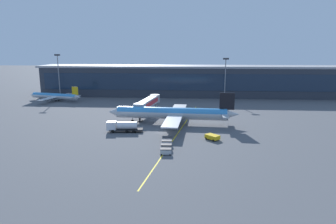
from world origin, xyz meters
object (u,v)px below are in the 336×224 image
main_airliner (172,113)px  fuel_tanker (122,126)px  baggage_cart_0 (166,151)px  baggage_cart_1 (166,147)px  baggage_cart_3 (167,139)px  baggage_cart_2 (167,143)px  commuter_jet_far (55,96)px  pushback_tug (213,137)px

main_airliner → fuel_tanker: main_airliner is taller
baggage_cart_0 → baggage_cart_1: 3.20m
fuel_tanker → baggage_cart_3: 16.82m
main_airliner → baggage_cart_2: 23.13m
baggage_cart_0 → commuter_jet_far: 91.65m
pushback_tug → commuter_jet_far: 91.53m
baggage_cart_0 → baggage_cart_2: same height
baggage_cart_1 → baggage_cart_3: same height
fuel_tanker → commuter_jet_far: bearing=131.1°
baggage_cart_0 → baggage_cart_1: same height
baggage_cart_0 → baggage_cart_1: (-0.13, 3.20, 0.00)m
pushback_tug → baggage_cart_3: bearing=-166.6°
baggage_cart_0 → baggage_cart_3: size_ratio=1.00×
main_airliner → pushback_tug: (12.23, -16.79, -2.84)m
pushback_tug → baggage_cart_0: baggage_cart_0 is taller
commuter_jet_far → pushback_tug: bearing=-38.7°
fuel_tanker → baggage_cart_1: size_ratio=4.04×
pushback_tug → baggage_cart_0: (-12.00, -12.55, -0.07)m
main_airliner → baggage_cart_0: 29.48m
fuel_tanker → pushback_tug: size_ratio=2.54×
baggage_cart_2 → baggage_cart_3: same height
main_airliner → pushback_tug: size_ratio=10.22×
baggage_cart_1 → baggage_cart_2: (-0.13, 3.20, 0.00)m
main_airliner → baggage_cart_1: size_ratio=16.26×
baggage_cart_0 → baggage_cart_1: size_ratio=1.00×
baggage_cart_0 → commuter_jet_far: commuter_jet_far is taller
main_airliner → commuter_jet_far: 71.69m
baggage_cart_0 → baggage_cart_2: 6.40m
fuel_tanker → baggage_cart_2: size_ratio=4.04×
main_airliner → baggage_cart_2: size_ratio=16.26×
baggage_cart_0 → fuel_tanker: bearing=128.6°
baggage_cart_2 → baggage_cart_3: (-0.13, 3.20, 0.00)m
baggage_cart_3 → commuter_jet_far: (-59.05, 60.14, 1.65)m
pushback_tug → commuter_jet_far: bearing=141.3°
main_airliner → baggage_cart_0: bearing=-89.5°
baggage_cart_2 → main_airliner: bearing=89.9°
baggage_cart_0 → baggage_cart_3: 9.60m
pushback_tug → baggage_cart_2: (-12.27, -6.15, -0.07)m
main_airliner → baggage_cart_2: bearing=-90.1°
baggage_cart_0 → baggage_cart_2: (-0.27, 6.39, 0.00)m
pushback_tug → baggage_cart_1: baggage_cart_1 is taller
pushback_tug → fuel_tanker: bearing=167.6°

